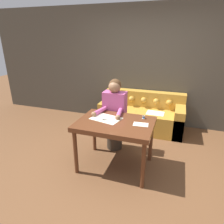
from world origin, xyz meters
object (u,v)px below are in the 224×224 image
at_px(person, 114,115).
at_px(thread_spool, 144,117).
at_px(dining_table, 115,127).
at_px(scissors, 106,119).
at_px(couch, 142,115).

height_order(person, thread_spool, person).
distance_m(dining_table, thread_spool, 0.47).
bearing_deg(dining_table, scissors, 165.87).
xyz_separation_m(dining_table, thread_spool, (0.37, 0.26, 0.11)).
distance_m(dining_table, person, 0.56).
distance_m(couch, scissors, 1.61).
xyz_separation_m(dining_table, couch, (0.13, 1.55, -0.38)).
height_order(dining_table, couch, couch).
bearing_deg(dining_table, thread_spool, 34.76).
height_order(couch, person, person).
xyz_separation_m(dining_table, person, (-0.18, 0.53, -0.03)).
relative_size(dining_table, person, 0.87).
distance_m(scissors, thread_spool, 0.57).
bearing_deg(scissors, thread_spool, 22.67).
bearing_deg(person, thread_spool, -25.71).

